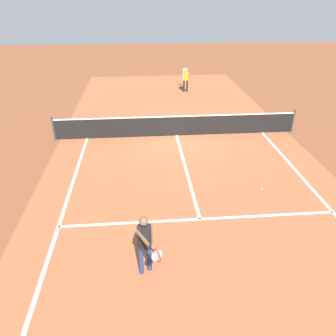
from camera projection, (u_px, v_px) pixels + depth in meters
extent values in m
plane|color=brown|center=(176.00, 135.00, 15.35)|extent=(60.00, 60.00, 0.00)
cube|color=#9E5433|center=(176.00, 135.00, 15.35)|extent=(10.62, 24.40, 0.00)
cube|color=white|center=(62.00, 217.00, 9.83)|extent=(0.10, 11.89, 0.01)
cube|color=white|center=(325.00, 203.00, 10.46)|extent=(0.10, 11.89, 0.01)
cube|color=white|center=(200.00, 219.00, 9.75)|extent=(8.22, 0.10, 0.01)
cube|color=white|center=(186.00, 168.00, 12.55)|extent=(0.10, 6.40, 0.01)
cylinder|color=#33383D|center=(54.00, 129.00, 14.68)|extent=(0.09, 0.09, 1.07)
cylinder|color=#33383D|center=(293.00, 121.00, 15.52)|extent=(0.09, 0.09, 1.07)
cube|color=black|center=(177.00, 126.00, 15.14)|extent=(11.06, 0.02, 0.91)
cube|color=white|center=(177.00, 116.00, 14.91)|extent=(11.06, 0.03, 0.05)
cylinder|color=navy|center=(149.00, 257.00, 7.82)|extent=(0.11, 0.11, 0.79)
cylinder|color=navy|center=(141.00, 260.00, 7.72)|extent=(0.11, 0.11, 0.79)
cylinder|color=black|center=(144.00, 236.00, 7.45)|extent=(0.32, 0.32, 0.55)
sphere|color=brown|center=(144.00, 221.00, 7.24)|extent=(0.22, 0.22, 0.22)
cylinder|color=brown|center=(151.00, 234.00, 7.52)|extent=(0.08, 0.08, 0.54)
cylinder|color=brown|center=(143.00, 238.00, 7.06)|extent=(0.31, 0.52, 0.08)
cylinder|color=black|center=(151.00, 248.00, 6.77)|extent=(0.12, 0.21, 0.03)
torus|color=red|center=(157.00, 255.00, 6.59)|extent=(0.14, 0.26, 0.28)
cylinder|color=silver|center=(157.00, 255.00, 6.59)|extent=(0.23, 0.11, 0.25)
cylinder|color=black|center=(184.00, 86.00, 21.76)|extent=(0.11, 0.11, 0.75)
cylinder|color=black|center=(187.00, 86.00, 21.80)|extent=(0.11, 0.11, 0.75)
cylinder|color=gold|center=(186.00, 76.00, 21.47)|extent=(0.32, 0.32, 0.53)
sphere|color=beige|center=(186.00, 70.00, 21.28)|extent=(0.21, 0.21, 0.21)
cylinder|color=beige|center=(183.00, 76.00, 21.44)|extent=(0.08, 0.08, 0.51)
cylinder|color=beige|center=(187.00, 72.00, 21.63)|extent=(0.16, 0.52, 0.08)
cylinder|color=black|center=(186.00, 71.00, 21.94)|extent=(0.06, 0.22, 0.03)
torus|color=red|center=(185.00, 70.00, 22.14)|extent=(0.06, 0.28, 0.28)
cylinder|color=silver|center=(185.00, 70.00, 22.14)|extent=(0.25, 0.04, 0.25)
sphere|color=#CCE033|center=(262.00, 189.00, 11.15)|extent=(0.07, 0.07, 0.07)
sphere|color=#CCE033|center=(182.00, 148.00, 14.07)|extent=(0.07, 0.07, 0.07)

